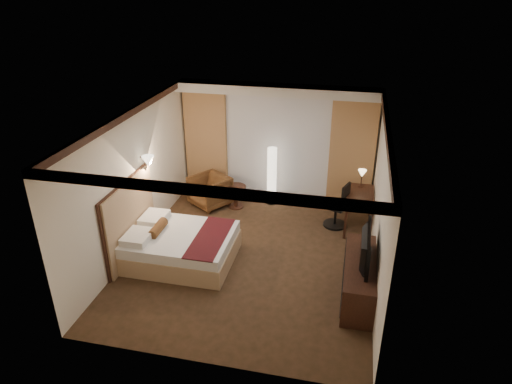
% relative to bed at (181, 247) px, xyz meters
% --- Properties ---
extents(floor, '(4.50, 5.50, 0.01)m').
position_rel_bed_xyz_m(floor, '(1.23, 0.44, -0.28)').
color(floor, '#302212').
rests_on(floor, ground).
extents(ceiling, '(4.50, 5.50, 0.01)m').
position_rel_bed_xyz_m(ceiling, '(1.23, 0.44, 2.42)').
color(ceiling, white).
rests_on(ceiling, back_wall).
extents(back_wall, '(4.50, 0.02, 2.70)m').
position_rel_bed_xyz_m(back_wall, '(1.23, 3.19, 1.07)').
color(back_wall, white).
rests_on(back_wall, floor).
extents(left_wall, '(0.02, 5.50, 2.70)m').
position_rel_bed_xyz_m(left_wall, '(-1.02, 0.44, 1.07)').
color(left_wall, white).
rests_on(left_wall, floor).
extents(right_wall, '(0.02, 5.50, 2.70)m').
position_rel_bed_xyz_m(right_wall, '(3.48, 0.44, 1.07)').
color(right_wall, white).
rests_on(right_wall, floor).
extents(crown_molding, '(4.50, 5.50, 0.12)m').
position_rel_bed_xyz_m(crown_molding, '(1.23, 0.44, 2.36)').
color(crown_molding, black).
rests_on(crown_molding, ceiling).
extents(soffit, '(4.50, 0.50, 0.20)m').
position_rel_bed_xyz_m(soffit, '(1.23, 2.94, 2.32)').
color(soffit, white).
rests_on(soffit, ceiling).
extents(curtain_sheer, '(2.48, 0.04, 2.45)m').
position_rel_bed_xyz_m(curtain_sheer, '(1.23, 3.11, 0.97)').
color(curtain_sheer, silver).
rests_on(curtain_sheer, back_wall).
extents(curtain_left_drape, '(1.00, 0.14, 2.45)m').
position_rel_bed_xyz_m(curtain_left_drape, '(-0.47, 3.05, 0.97)').
color(curtain_left_drape, tan).
rests_on(curtain_left_drape, back_wall).
extents(curtain_right_drape, '(1.00, 0.14, 2.45)m').
position_rel_bed_xyz_m(curtain_right_drape, '(2.93, 3.05, 0.97)').
color(curtain_right_drape, tan).
rests_on(curtain_right_drape, back_wall).
extents(wall_sconce, '(0.24, 0.24, 0.24)m').
position_rel_bed_xyz_m(wall_sconce, '(-0.86, 0.75, 1.34)').
color(wall_sconce, white).
rests_on(wall_sconce, left_wall).
extents(bed, '(1.91, 1.49, 0.56)m').
position_rel_bed_xyz_m(bed, '(0.00, 0.00, 0.00)').
color(bed, white).
rests_on(bed, floor).
extents(headboard, '(0.12, 1.79, 1.50)m').
position_rel_bed_xyz_m(headboard, '(-0.97, -0.00, 0.47)').
color(headboard, tan).
rests_on(headboard, floor).
extents(armchair, '(1.05, 1.03, 0.79)m').
position_rel_bed_xyz_m(armchair, '(-0.16, 2.24, 0.12)').
color(armchair, '#532C19').
rests_on(armchair, floor).
extents(side_table, '(0.48, 0.48, 0.52)m').
position_rel_bed_xyz_m(side_table, '(0.44, 2.29, -0.02)').
color(side_table, black).
rests_on(side_table, floor).
extents(floor_lamp, '(0.29, 0.29, 1.37)m').
position_rel_bed_xyz_m(floor_lamp, '(1.19, 2.69, 0.41)').
color(floor_lamp, white).
rests_on(floor_lamp, floor).
extents(desk, '(0.55, 1.17, 0.75)m').
position_rel_bed_xyz_m(desk, '(3.18, 1.97, 0.10)').
color(desk, black).
rests_on(desk, floor).
extents(desk_lamp, '(0.18, 0.18, 0.34)m').
position_rel_bed_xyz_m(desk_lamp, '(3.18, 2.40, 0.64)').
color(desk_lamp, '#FFD899').
rests_on(desk_lamp, desk).
extents(office_chair, '(0.62, 0.62, 1.01)m').
position_rel_bed_xyz_m(office_chair, '(2.71, 1.92, 0.22)').
color(office_chair, black).
rests_on(office_chair, floor).
extents(dresser, '(0.50, 1.73, 0.67)m').
position_rel_bed_xyz_m(dresser, '(3.23, -0.34, 0.06)').
color(dresser, black).
rests_on(dresser, floor).
extents(television, '(0.65, 1.11, 0.14)m').
position_rel_bed_xyz_m(television, '(3.20, -0.34, 0.71)').
color(television, black).
rests_on(television, dresser).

